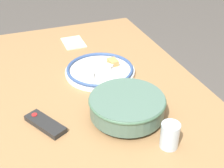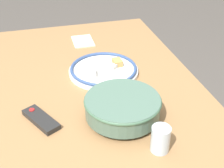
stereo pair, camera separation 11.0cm
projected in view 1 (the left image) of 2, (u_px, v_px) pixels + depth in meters
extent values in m
cube|color=olive|center=(82.00, 103.00, 1.28)|extent=(1.58, 1.06, 0.04)
cylinder|color=olive|center=(120.00, 74.00, 2.17)|extent=(0.06, 0.06, 0.68)
cylinder|color=#4C6B5B|center=(127.00, 115.00, 1.17)|extent=(0.12, 0.12, 0.02)
cylinder|color=#4C6B5B|center=(127.00, 106.00, 1.15)|extent=(0.28, 0.28, 0.07)
cylinder|color=#9E4C1E|center=(127.00, 107.00, 1.15)|extent=(0.25, 0.25, 0.06)
torus|color=#42664C|center=(127.00, 100.00, 1.13)|extent=(0.28, 0.28, 0.01)
cylinder|color=white|center=(100.00, 72.00, 1.44)|extent=(0.32, 0.32, 0.02)
torus|color=#334C7F|center=(100.00, 69.00, 1.43)|extent=(0.31, 0.31, 0.01)
cube|color=silver|center=(89.00, 74.00, 1.38)|extent=(0.06, 0.05, 0.02)
cube|color=tan|center=(113.00, 62.00, 1.47)|extent=(0.06, 0.04, 0.03)
cube|color=silver|center=(109.00, 67.00, 1.44)|extent=(0.05, 0.05, 0.02)
cube|color=black|center=(45.00, 124.00, 1.12)|extent=(0.18, 0.13, 0.02)
cylinder|color=red|center=(34.00, 115.00, 1.15)|extent=(0.02, 0.02, 0.00)
cylinder|color=silver|center=(170.00, 135.00, 1.02)|extent=(0.06, 0.06, 0.09)
cube|color=beige|center=(73.00, 43.00, 1.72)|extent=(0.16, 0.11, 0.01)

